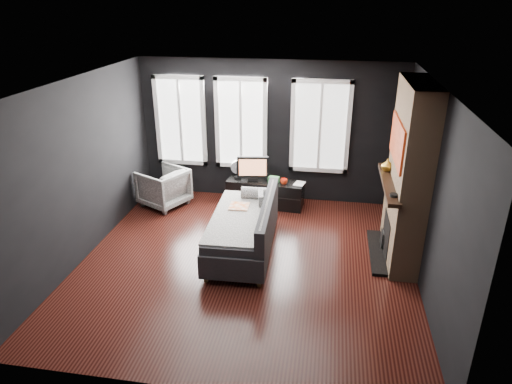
% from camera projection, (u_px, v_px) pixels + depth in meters
% --- Properties ---
extents(floor, '(5.00, 5.00, 0.00)m').
position_uv_depth(floor, '(246.00, 262.00, 6.97)').
color(floor, black).
rests_on(floor, ground).
extents(ceiling, '(5.00, 5.00, 0.00)m').
position_uv_depth(ceiling, '(245.00, 84.00, 5.90)').
color(ceiling, white).
rests_on(ceiling, ground).
extents(wall_back, '(5.00, 0.02, 2.70)m').
position_uv_depth(wall_back, '(270.00, 132.00, 8.70)').
color(wall_back, black).
rests_on(wall_back, ground).
extents(wall_left, '(0.02, 5.00, 2.70)m').
position_uv_depth(wall_left, '(81.00, 170.00, 6.81)').
color(wall_left, black).
rests_on(wall_left, ground).
extents(wall_right, '(0.02, 5.00, 2.70)m').
position_uv_depth(wall_right, '(430.00, 192.00, 6.06)').
color(wall_right, black).
rests_on(wall_right, ground).
extents(windows, '(4.00, 0.16, 1.76)m').
position_uv_depth(windows, '(246.00, 77.00, 8.32)').
color(windows, white).
rests_on(windows, wall_back).
extents(fireplace, '(0.70, 1.62, 2.70)m').
position_uv_depth(fireplace, '(408.00, 175.00, 6.63)').
color(fireplace, '#93724C').
rests_on(fireplace, floor).
extents(sofa, '(1.09, 2.09, 0.89)m').
position_uv_depth(sofa, '(242.00, 226.00, 7.12)').
color(sofa, '#232326').
rests_on(sofa, floor).
extents(stripe_pillow, '(0.14, 0.34, 0.33)m').
position_uv_depth(stripe_pillow, '(261.00, 202.00, 7.46)').
color(stripe_pillow, gray).
rests_on(stripe_pillow, sofa).
extents(armchair, '(1.00, 1.03, 0.80)m').
position_uv_depth(armchair, '(163.00, 185.00, 8.73)').
color(armchair, white).
rests_on(armchair, floor).
extents(media_console, '(1.49, 0.58, 0.50)m').
position_uv_depth(media_console, '(265.00, 193.00, 8.78)').
color(media_console, black).
rests_on(media_console, floor).
extents(monitor, '(0.61, 0.22, 0.54)m').
position_uv_depth(monitor, '(253.00, 167.00, 8.60)').
color(monitor, black).
rests_on(monitor, media_console).
extents(desk_fan, '(0.33, 0.33, 0.38)m').
position_uv_depth(desk_fan, '(238.00, 169.00, 8.73)').
color(desk_fan, gray).
rests_on(desk_fan, media_console).
extents(mug, '(0.14, 0.12, 0.13)m').
position_uv_depth(mug, '(284.00, 181.00, 8.51)').
color(mug, red).
rests_on(mug, media_console).
extents(book, '(0.18, 0.06, 0.25)m').
position_uv_depth(book, '(295.00, 177.00, 8.51)').
color(book, beige).
rests_on(book, media_console).
extents(storage_box, '(0.22, 0.16, 0.11)m').
position_uv_depth(storage_box, '(274.00, 179.00, 8.60)').
color(storage_box, '#35773B').
rests_on(storage_box, media_console).
extents(mantel_vase, '(0.24, 0.25, 0.19)m').
position_uv_depth(mantel_vase, '(387.00, 165.00, 7.09)').
color(mantel_vase, gold).
rests_on(mantel_vase, fireplace).
extents(mantel_clock, '(0.15, 0.15, 0.04)m').
position_uv_depth(mantel_clock, '(394.00, 195.00, 6.21)').
color(mantel_clock, black).
rests_on(mantel_clock, fireplace).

